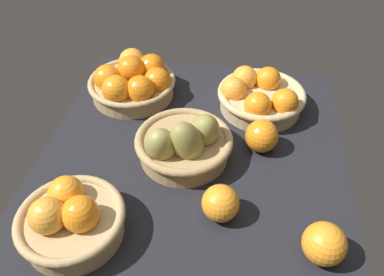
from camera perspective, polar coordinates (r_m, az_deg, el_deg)
The scene contains 8 objects.
market_tray at distance 91.77cm, azimuth -0.05°, elevation -3.96°, with size 84.00×72.00×3.00cm, color black.
basket_far_left at distance 77.91cm, azimuth -17.55°, elevation -11.31°, with size 20.69×20.69×11.09cm.
basket_center_pears at distance 88.23cm, azimuth -1.22°, elevation -0.81°, with size 22.67×22.67×14.55cm.
basket_far_right at distance 109.06cm, azimuth -8.68°, elevation 8.26°, with size 24.21×24.21×11.39cm.
basket_near_right at distance 104.66cm, azimuth 9.97°, elevation 6.14°, with size 23.38×23.38×9.70cm.
loose_orange_front_gap at distance 92.45cm, azimuth 10.25°, elevation 0.29°, with size 7.85×7.85×7.85cm, color orange.
loose_orange_back_gap at distance 75.75cm, azimuth 18.93°, elevation -14.55°, with size 8.04×8.04×8.04cm, color orange.
loose_orange_side_gap at distance 77.68cm, azimuth 4.22°, elevation -9.57°, with size 7.62×7.62×7.62cm, color orange.
Camera 1 is at (-62.74, -9.96, 67.72)cm, focal length 36.11 mm.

